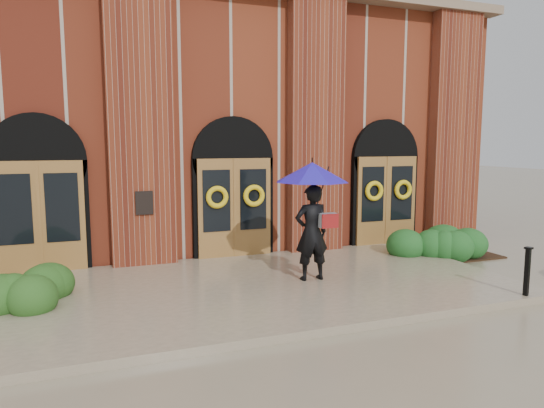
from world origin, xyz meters
name	(u,v)px	position (x,y,z in m)	size (l,w,h in m)	color
ground	(272,292)	(0.00, 0.00, 0.00)	(90.00, 90.00, 0.00)	gray
landing	(269,286)	(0.00, 0.15, 0.07)	(10.00, 5.30, 0.15)	gray
church_building	(188,130)	(0.00, 8.78, 3.50)	(16.20, 12.53, 7.00)	maroon
man_with_umbrella	(312,198)	(0.92, 0.06, 1.89)	(1.61, 1.61, 2.49)	black
metal_post	(527,270)	(4.30, -2.35, 0.64)	(0.16, 0.16, 0.94)	black
hedge_wall_right	(439,244)	(5.20, 1.22, 0.38)	(3.00, 1.20, 0.77)	#1B4D1C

